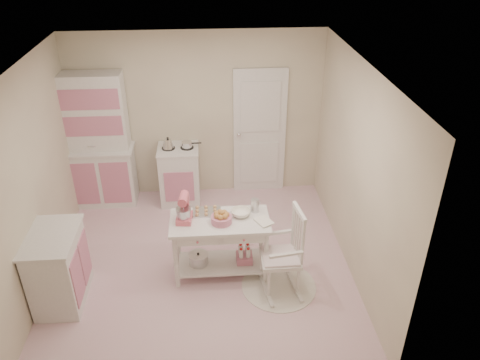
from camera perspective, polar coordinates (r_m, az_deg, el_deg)
name	(u,v)px	position (r m, az deg, el deg)	size (l,w,h in m)	color
room_shell	(196,151)	(5.36, -5.36, 3.56)	(3.84, 3.84, 2.62)	#C97E98
door	(260,132)	(7.36, 2.40, 5.84)	(0.82, 0.05, 2.04)	silver
hutch	(96,142)	(7.31, -17.10, 4.47)	(1.06, 0.50, 2.08)	silver
stove	(180,174)	(7.35, -7.36, 0.68)	(0.62, 0.57, 0.92)	silver
base_cabinet	(59,268)	(5.85, -21.24, -9.97)	(0.54, 0.84, 0.92)	silver
lace_rug	(279,286)	(5.93, 4.74, -12.72)	(0.92, 0.92, 0.01)	white
rocking_chair	(281,251)	(5.58, 4.97, -8.60)	(0.48, 0.72, 1.10)	silver
work_table	(220,247)	(5.87, -2.41, -8.12)	(1.20, 0.60, 0.80)	silver
stand_mixer	(184,209)	(5.56, -6.87, -3.50)	(0.20, 0.28, 0.34)	#E05E73
cookie_tray	(207,212)	(5.78, -4.05, -3.88)	(0.34, 0.24, 0.02)	silver
bread_basket	(221,219)	(5.57, -2.28, -4.81)	(0.25, 0.25, 0.09)	#C97491
mixing_bowl	(241,213)	(5.69, 0.09, -4.03)	(0.24, 0.24, 0.07)	white
metal_pitcher	(255,205)	(5.74, 1.83, -3.12)	(0.10, 0.10, 0.17)	silver
recipe_book	(258,223)	(5.56, 2.21, -5.32)	(0.17, 0.22, 0.02)	white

